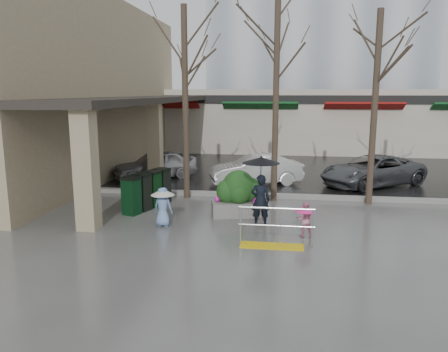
% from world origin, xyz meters
% --- Properties ---
extents(ground, '(120.00, 120.00, 0.00)m').
position_xyz_m(ground, '(0.00, 0.00, 0.00)').
color(ground, '#51514F').
rests_on(ground, ground).
extents(street_asphalt, '(120.00, 36.00, 0.01)m').
position_xyz_m(street_asphalt, '(0.00, 22.00, 0.01)').
color(street_asphalt, black).
rests_on(street_asphalt, ground).
extents(curb, '(120.00, 0.30, 0.15)m').
position_xyz_m(curb, '(0.00, 4.00, 0.07)').
color(curb, gray).
rests_on(curb, ground).
extents(near_building, '(6.00, 18.00, 8.00)m').
position_xyz_m(near_building, '(-9.00, 8.00, 4.00)').
color(near_building, tan).
rests_on(near_building, ground).
extents(canopy_slab, '(2.80, 18.00, 0.25)m').
position_xyz_m(canopy_slab, '(-4.80, 8.00, 3.62)').
color(canopy_slab, '#2D2823').
rests_on(canopy_slab, pillar_front).
extents(pillar_front, '(0.55, 0.55, 3.50)m').
position_xyz_m(pillar_front, '(-3.90, -0.50, 1.75)').
color(pillar_front, tan).
rests_on(pillar_front, ground).
extents(pillar_back, '(0.55, 0.55, 3.50)m').
position_xyz_m(pillar_back, '(-3.90, 6.00, 1.75)').
color(pillar_back, tan).
rests_on(pillar_back, ground).
extents(storefront_row, '(34.00, 6.74, 4.00)m').
position_xyz_m(storefront_row, '(2.00, 17.97, 2.01)').
color(storefront_row, beige).
rests_on(storefront_row, ground).
extents(handrail, '(1.90, 0.50, 1.03)m').
position_xyz_m(handrail, '(1.36, -1.20, 0.38)').
color(handrail, yellow).
rests_on(handrail, ground).
extents(tree_west, '(3.20, 3.20, 6.80)m').
position_xyz_m(tree_west, '(-2.00, 3.60, 5.08)').
color(tree_west, '#382B21').
rests_on(tree_west, ground).
extents(tree_midwest, '(3.20, 3.20, 7.00)m').
position_xyz_m(tree_midwest, '(1.20, 3.60, 5.23)').
color(tree_midwest, '#382B21').
rests_on(tree_midwest, ground).
extents(tree_mideast, '(3.20, 3.20, 6.50)m').
position_xyz_m(tree_mideast, '(4.50, 3.60, 4.86)').
color(tree_mideast, '#382B21').
rests_on(tree_mideast, ground).
extents(woman, '(1.11, 1.11, 2.07)m').
position_xyz_m(woman, '(0.90, 0.52, 1.25)').
color(woman, black).
rests_on(woman, ground).
extents(child_pink, '(0.54, 0.54, 0.97)m').
position_xyz_m(child_pink, '(2.14, -0.30, 0.56)').
color(child_pink, pink).
rests_on(child_pink, ground).
extents(child_blue, '(0.69, 0.69, 1.15)m').
position_xyz_m(child_blue, '(-1.90, 0.09, 0.69)').
color(child_blue, '#7598D1').
rests_on(child_blue, ground).
extents(planter, '(1.81, 1.22, 1.45)m').
position_xyz_m(planter, '(0.15, 1.52, 0.69)').
color(planter, slate).
rests_on(planter, ground).
extents(news_boxes, '(1.16, 2.23, 1.22)m').
position_xyz_m(news_boxes, '(-2.96, 1.94, 0.61)').
color(news_boxes, '#0B3217').
rests_on(news_boxes, ground).
extents(car_a, '(3.91, 3.28, 1.26)m').
position_xyz_m(car_a, '(-4.21, 6.97, 0.63)').
color(car_a, '#A4A3A8').
rests_on(car_a, ground).
extents(car_b, '(4.05, 2.56, 1.26)m').
position_xyz_m(car_b, '(0.38, 6.29, 0.63)').
color(car_b, white).
rests_on(car_b, ground).
extents(car_c, '(4.92, 4.28, 1.26)m').
position_xyz_m(car_c, '(5.17, 6.75, 0.63)').
color(car_c, '#52565A').
rests_on(car_c, ground).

